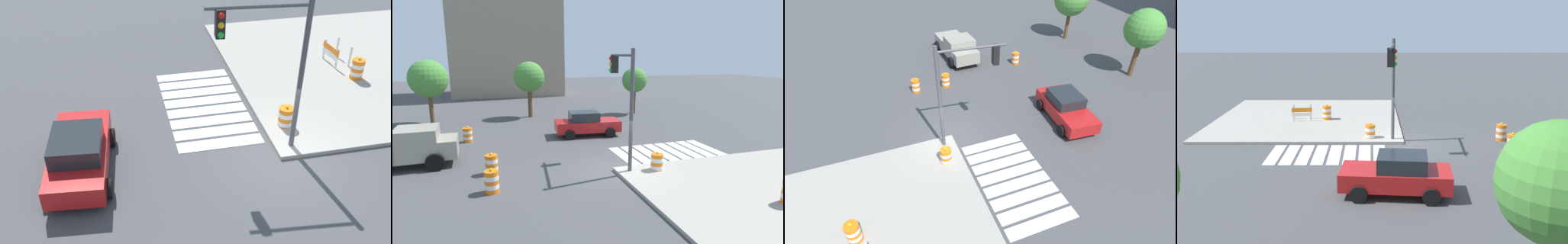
# 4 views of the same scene
# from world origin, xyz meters

# --- Properties ---
(ground_plane) EXTENTS (120.00, 120.00, 0.00)m
(ground_plane) POSITION_xyz_m (0.00, 0.00, 0.00)
(ground_plane) COLOR #474749
(crosswalk_stripes) EXTENTS (5.85, 3.20, 0.02)m
(crosswalk_stripes) POSITION_xyz_m (4.00, 1.80, 0.01)
(crosswalk_stripes) COLOR silver
(crosswalk_stripes) RESTS_ON ground
(sports_car) EXTENTS (4.45, 2.44, 1.63)m
(sports_car) POSITION_xyz_m (0.79, 6.75, 0.81)
(sports_car) COLOR red
(sports_car) RESTS_ON ground
(pickup_truck) EXTENTS (5.23, 2.53, 1.92)m
(pickup_truck) POSITION_xyz_m (-9.41, 3.44, 0.97)
(pickup_truck) COLOR gray
(pickup_truck) RESTS_ON ground
(traffic_barrel_near_corner) EXTENTS (0.56, 0.56, 1.02)m
(traffic_barrel_near_corner) POSITION_xyz_m (-5.49, -0.80, 0.45)
(traffic_barrel_near_corner) COLOR orange
(traffic_barrel_near_corner) RESTS_ON ground
(traffic_barrel_crosswalk_end) EXTENTS (0.56, 0.56, 1.02)m
(traffic_barrel_crosswalk_end) POSITION_xyz_m (-5.46, 1.28, 0.45)
(traffic_barrel_crosswalk_end) COLOR orange
(traffic_barrel_crosswalk_end) RESTS_ON ground
(traffic_barrel_median_near) EXTENTS (0.56, 0.56, 1.02)m
(traffic_barrel_median_near) POSITION_xyz_m (-6.83, 7.37, 0.45)
(traffic_barrel_median_near) COLOR orange
(traffic_barrel_median_near) RESTS_ON ground
(traffic_barrel_median_far) EXTENTS (0.56, 0.56, 1.02)m
(traffic_barrel_median_far) POSITION_xyz_m (1.85, -0.85, 0.45)
(traffic_barrel_median_far) COLOR orange
(traffic_barrel_median_far) RESTS_ON ground
(traffic_light_pole) EXTENTS (0.54, 3.28, 5.50)m
(traffic_light_pole) POSITION_xyz_m (0.69, 0.53, 3.91)
(traffic_light_pole) COLOR #4C4C51
(traffic_light_pole) RESTS_ON sidewalk_corner
(street_tree_streetside_near) EXTENTS (2.94, 2.94, 5.03)m
(street_tree_streetside_near) POSITION_xyz_m (-9.83, 14.04, 3.54)
(street_tree_streetside_near) COLOR brown
(street_tree_streetside_near) RESTS_ON ground
(street_tree_streetside_mid) EXTENTS (2.62, 2.62, 4.81)m
(street_tree_streetside_mid) POSITION_xyz_m (-2.02, 14.37, 3.46)
(street_tree_streetside_mid) COLOR brown
(street_tree_streetside_mid) RESTS_ON ground
(street_tree_streetside_far) EXTENTS (2.28, 2.28, 4.24)m
(street_tree_streetside_far) POSITION_xyz_m (7.42, 13.27, 3.06)
(street_tree_streetside_far) COLOR brown
(street_tree_streetside_far) RESTS_ON ground
(office_building_far) EXTENTS (14.42, 10.60, 24.74)m
(office_building_far) POSITION_xyz_m (-2.60, 32.55, 12.37)
(office_building_far) COLOR gray
(office_building_far) RESTS_ON ground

